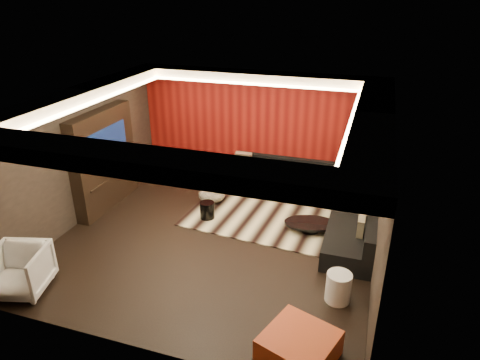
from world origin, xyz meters
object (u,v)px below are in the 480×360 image
(white_side_table, at_px, (338,287))
(sectional_sofa, at_px, (318,198))
(drum_stool, at_px, (207,210))
(armchair, at_px, (19,271))
(orange_ottoman, at_px, (299,347))
(coffee_table, at_px, (310,226))

(white_side_table, xyz_separation_m, sectional_sofa, (-0.77, 3.01, 0.01))
(drum_stool, distance_m, armchair, 3.74)
(orange_ottoman, relative_size, armchair, 1.03)
(coffee_table, xyz_separation_m, sectional_sofa, (0.00, 1.02, 0.15))
(sectional_sofa, bearing_deg, white_side_table, -75.72)
(white_side_table, bearing_deg, orange_ottoman, -105.20)
(coffee_table, height_order, drum_stool, drum_stool)
(white_side_table, bearing_deg, sectional_sofa, 104.28)
(armchair, bearing_deg, orange_ottoman, -15.21)
(coffee_table, height_order, white_side_table, white_side_table)
(coffee_table, distance_m, white_side_table, 2.13)
(sectional_sofa, bearing_deg, coffee_table, -90.18)
(coffee_table, xyz_separation_m, armchair, (-4.18, -3.34, 0.28))
(coffee_table, bearing_deg, sectional_sofa, 89.82)
(drum_stool, bearing_deg, coffee_table, 4.54)
(armchair, xyz_separation_m, sectional_sofa, (4.19, 4.36, -0.13))
(drum_stool, bearing_deg, white_side_table, -31.42)
(drum_stool, bearing_deg, armchair, -122.13)
(armchair, bearing_deg, sectional_sofa, 30.99)
(coffee_table, height_order, orange_ottoman, orange_ottoman)
(white_side_table, distance_m, armchair, 5.14)
(white_side_table, bearing_deg, drum_stool, 148.58)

